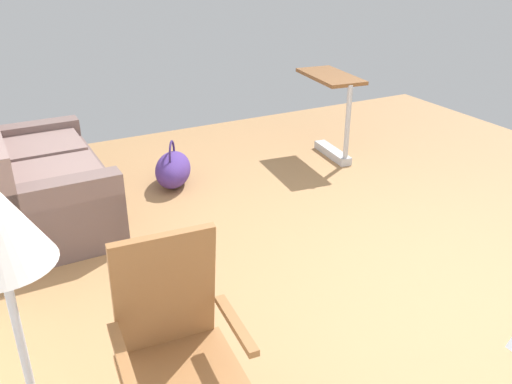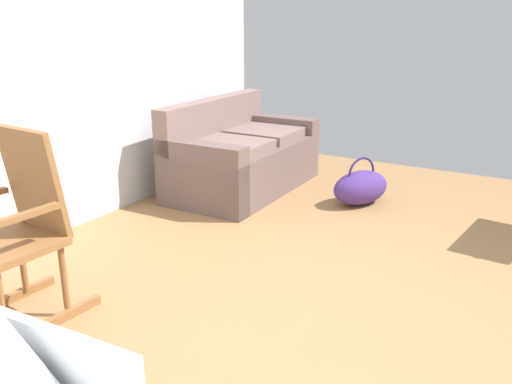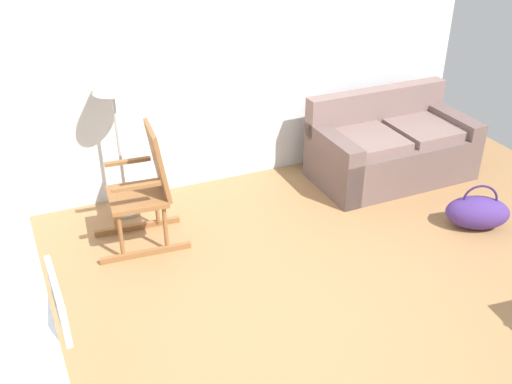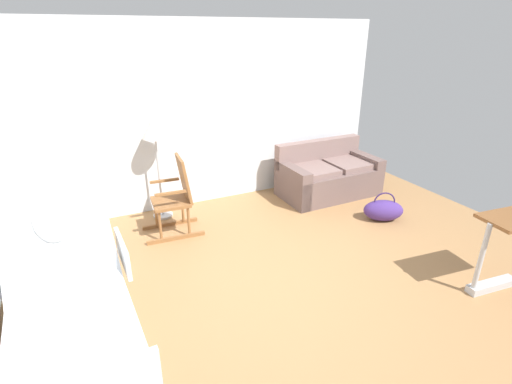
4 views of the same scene
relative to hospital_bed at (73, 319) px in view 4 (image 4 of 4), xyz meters
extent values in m
plane|color=#9E7247|center=(2.10, 0.06, -0.32)|extent=(6.95, 6.95, 0.00)
cube|color=silver|center=(2.10, 2.54, 1.03)|extent=(5.76, 0.10, 2.70)
cube|color=silver|center=(0.00, 0.01, -0.14)|extent=(0.96, 1.97, 0.35)
cube|color=white|center=(0.02, -0.46, 0.10)|extent=(0.96, 1.19, 0.14)
cube|color=white|center=(-0.02, 0.49, 0.40)|extent=(0.95, 0.86, 0.70)
ellipsoid|color=white|center=(-0.03, 0.63, 0.66)|extent=(0.36, 0.48, 0.41)
cube|color=silver|center=(0.49, 0.34, 0.31)|extent=(0.06, 0.56, 0.28)
cylinder|color=black|center=(-0.40, 0.80, -0.27)|extent=(0.10, 0.10, 0.10)
cylinder|color=black|center=(0.33, 0.83, -0.27)|extent=(0.10, 0.10, 0.10)
cube|color=#68534F|center=(3.92, 1.85, -0.09)|extent=(1.61, 0.88, 0.45)
cube|color=#7F6660|center=(3.55, 1.80, 0.17)|extent=(0.68, 0.66, 0.10)
cube|color=#7F6660|center=(4.29, 1.81, 0.17)|extent=(0.68, 0.66, 0.10)
cube|color=#7F6660|center=(3.91, 2.19, 0.33)|extent=(1.60, 0.19, 0.40)
cube|color=#68534F|center=(3.21, 1.84, -0.02)|extent=(0.19, 0.85, 0.60)
cube|color=#68534F|center=(4.63, 1.86, -0.02)|extent=(0.19, 0.85, 0.60)
cube|color=brown|center=(1.27, 1.89, -0.29)|extent=(0.76, 0.09, 0.05)
cube|color=brown|center=(1.24, 1.46, -0.29)|extent=(0.76, 0.09, 0.05)
cylinder|color=brown|center=(1.06, 1.50, -0.07)|extent=(0.04, 0.04, 0.40)
cylinder|color=brown|center=(1.08, 1.88, -0.07)|extent=(0.04, 0.04, 0.40)
cylinder|color=brown|center=(1.43, 1.47, -0.07)|extent=(0.04, 0.04, 0.40)
cylinder|color=brown|center=(1.45, 1.86, -0.07)|extent=(0.04, 0.04, 0.40)
cube|color=brown|center=(1.26, 1.68, 0.13)|extent=(0.49, 0.51, 0.04)
cube|color=brown|center=(1.45, 1.67, 0.43)|extent=(0.15, 0.44, 0.60)
cube|color=brown|center=(1.22, 1.45, 0.35)|extent=(0.39, 0.07, 0.03)
cube|color=brown|center=(1.25, 1.91, 0.35)|extent=(0.39, 0.07, 0.03)
cylinder|color=#B2B5BA|center=(1.25, 2.23, -0.30)|extent=(0.28, 0.28, 0.03)
cylinder|color=#B2B5BA|center=(1.25, 2.23, 0.29)|extent=(0.03, 0.03, 1.15)
cone|color=silver|center=(1.25, 2.23, 1.01)|extent=(0.34, 0.34, 0.30)
cube|color=#B2B5BA|center=(3.98, -1.00, -0.28)|extent=(0.61, 0.18, 0.08)
cylinder|color=black|center=(3.73, -0.97, -0.29)|extent=(0.07, 0.07, 0.06)
cylinder|color=black|center=(4.24, -1.03, -0.29)|extent=(0.07, 0.07, 0.06)
cylinder|color=#B2B5BA|center=(3.73, -0.97, 0.13)|extent=(0.05, 0.05, 0.74)
ellipsoid|color=#472D7A|center=(4.07, 0.73, -0.17)|extent=(0.64, 0.54, 0.30)
torus|color=#312055|center=(4.07, 0.73, -0.04)|extent=(0.28, 0.15, 0.30)
camera|label=1|loc=(-0.38, 2.19, 1.77)|focal=37.99mm
camera|label=2|loc=(-0.38, -0.80, 1.29)|focal=38.46mm
camera|label=3|loc=(0.50, -2.61, 2.58)|focal=41.44mm
camera|label=4|loc=(0.28, -2.94, 2.21)|focal=26.89mm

